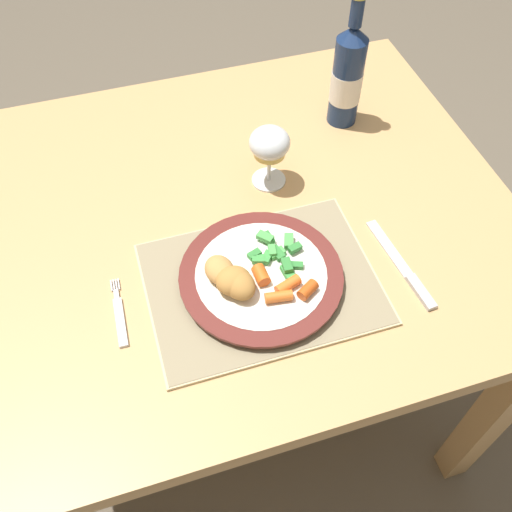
% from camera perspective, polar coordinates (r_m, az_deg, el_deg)
% --- Properties ---
extents(ground_plane, '(6.00, 6.00, 0.00)m').
position_cam_1_polar(ground_plane, '(1.67, -2.92, -13.14)').
color(ground_plane, brown).
extents(dining_table, '(1.11, 0.86, 0.74)m').
position_cam_1_polar(dining_table, '(1.12, -4.25, 0.45)').
color(dining_table, tan).
rests_on(dining_table, ground).
extents(placemat, '(0.38, 0.28, 0.01)m').
position_cam_1_polar(placemat, '(0.94, 0.54, -2.74)').
color(placemat, '#CCB789').
rests_on(placemat, dining_table).
extents(dinner_plate, '(0.27, 0.27, 0.02)m').
position_cam_1_polar(dinner_plate, '(0.93, 0.51, -2.05)').
color(dinner_plate, white).
rests_on(dinner_plate, placemat).
extents(breaded_croquettes, '(0.08, 0.11, 0.04)m').
position_cam_1_polar(breaded_croquettes, '(0.90, -2.56, -2.31)').
color(breaded_croquettes, tan).
rests_on(breaded_croquettes, dinner_plate).
extents(green_beans_pile, '(0.09, 0.11, 0.02)m').
position_cam_1_polar(green_beans_pile, '(0.94, 2.03, 0.29)').
color(green_beans_pile, '#338438').
rests_on(green_beans_pile, dinner_plate).
extents(glazed_carrots, '(0.09, 0.08, 0.02)m').
position_cam_1_polar(glazed_carrots, '(0.90, 2.65, -3.01)').
color(glazed_carrots, orange).
rests_on(glazed_carrots, dinner_plate).
extents(fork, '(0.02, 0.13, 0.01)m').
position_cam_1_polar(fork, '(0.93, -13.47, -5.93)').
color(fork, silver).
rests_on(fork, dining_table).
extents(table_knife, '(0.04, 0.20, 0.01)m').
position_cam_1_polar(table_knife, '(0.99, 14.74, -1.45)').
color(table_knife, silver).
rests_on(table_knife, dining_table).
extents(wine_glass, '(0.07, 0.07, 0.12)m').
position_cam_1_polar(wine_glass, '(1.04, 1.37, 10.98)').
color(wine_glass, silver).
rests_on(wine_glass, dining_table).
extents(bottle, '(0.06, 0.06, 0.28)m').
position_cam_1_polar(bottle, '(1.18, 9.12, 17.34)').
color(bottle, navy).
rests_on(bottle, dining_table).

